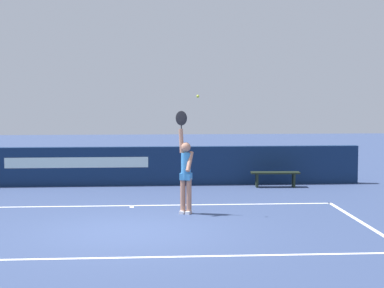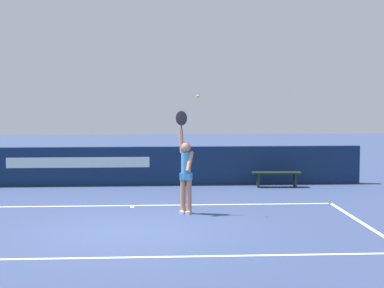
{
  "view_description": "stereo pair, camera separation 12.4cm",
  "coord_description": "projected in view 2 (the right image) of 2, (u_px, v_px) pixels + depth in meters",
  "views": [
    {
      "loc": [
        0.35,
        -13.48,
        2.87
      ],
      "look_at": [
        1.41,
        1.64,
        1.65
      ],
      "focal_mm": 62.08,
      "sensor_mm": 36.0,
      "label": 1
    },
    {
      "loc": [
        0.47,
        -13.49,
        2.87
      ],
      "look_at": [
        1.41,
        1.64,
        1.65
      ],
      "focal_mm": 62.08,
      "sensor_mm": 36.0,
      "label": 2
    }
  ],
  "objects": [
    {
      "name": "ground_plane",
      "position": [
        128.0,
        231.0,
        13.62
      ],
      "size": [
        60.0,
        60.0,
        0.0
      ],
      "primitive_type": "plane",
      "color": "navy"
    },
    {
      "name": "court_lines",
      "position": [
        129.0,
        226.0,
        14.03
      ],
      "size": [
        10.2,
        5.29,
        0.0
      ],
      "color": "white",
      "rests_on": "ground"
    },
    {
      "name": "back_wall",
      "position": [
        135.0,
        166.0,
        20.13
      ],
      "size": [
        13.8,
        0.26,
        1.17
      ],
      "color": "#112548",
      "rests_on": "ground"
    },
    {
      "name": "tennis_player",
      "position": [
        186.0,
        171.0,
        15.44
      ],
      "size": [
        0.43,
        0.43,
        2.4
      ],
      "color": "#A9745D",
      "rests_on": "ground"
    },
    {
      "name": "tennis_ball",
      "position": [
        198.0,
        96.0,
        15.18
      ],
      "size": [
        0.07,
        0.07,
        0.07
      ],
      "color": "#CBDD37"
    },
    {
      "name": "courtside_bench_near",
      "position": [
        277.0,
        176.0,
        19.74
      ],
      "size": [
        1.46,
        0.44,
        0.45
      ],
      "color": "black",
      "rests_on": "ground"
    }
  ]
}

